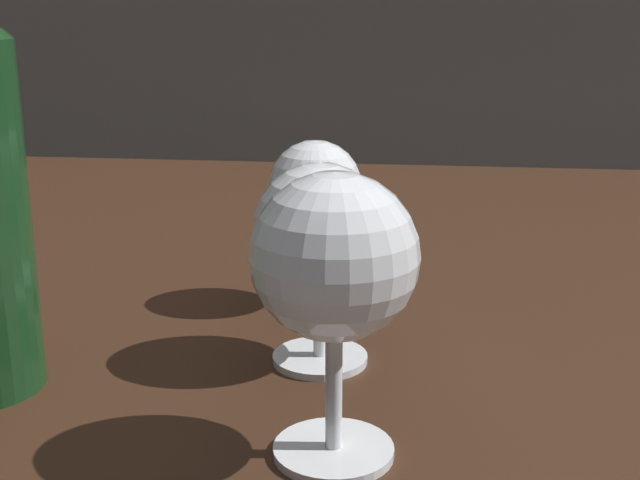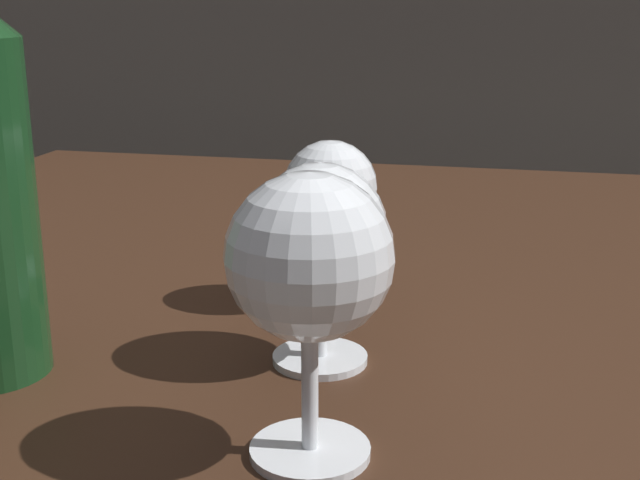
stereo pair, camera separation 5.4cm
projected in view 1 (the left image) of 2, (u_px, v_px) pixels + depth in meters
name	position (u px, v px, depth m)	size (l,w,h in m)	color
dining_table	(370.00, 357.00, 0.81)	(1.22, 0.94, 0.77)	#382114
wine_glass_port	(330.00, 265.00, 0.42)	(0.09, 0.09, 0.15)	white
wine_glass_merlot	(320.00, 235.00, 0.54)	(0.09, 0.09, 0.14)	white
wine_glass_white	(315.00, 193.00, 0.65)	(0.07, 0.07, 0.13)	white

